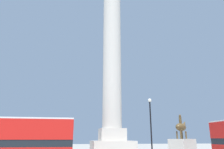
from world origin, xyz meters
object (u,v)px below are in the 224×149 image
monument_column (112,79)px  bus_a (4,143)px  equestrian_statue (183,146)px  street_lamp (151,130)px

monument_column → bus_a: 12.47m
bus_a → equestrian_statue: (20.14, 9.02, -0.67)m
monument_column → bus_a: monument_column is taller
bus_a → street_lamp: 13.43m
street_lamp → monument_column: bearing=152.0°
monument_column → street_lamp: (3.66, -1.94, -5.76)m
equestrian_statue → street_lamp: street_lamp is taller
bus_a → street_lamp: (13.20, 2.20, 1.12)m
monument_column → bus_a: (-9.54, -4.14, -6.88)m
bus_a → equestrian_statue: size_ratio=1.82×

